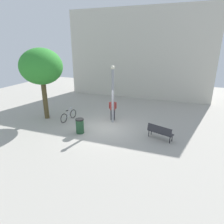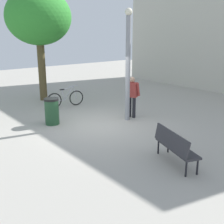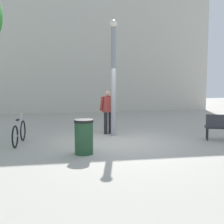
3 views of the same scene
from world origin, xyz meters
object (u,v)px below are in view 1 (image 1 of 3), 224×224
(lamppost, at_px, (113,93))
(person_by_lamppost, at_px, (113,108))
(park_bench, at_px, (160,131))
(bicycle_silver, at_px, (69,116))
(trash_bin, at_px, (80,126))
(plaza_tree, at_px, (41,67))

(lamppost, distance_m, person_by_lamppost, 1.38)
(park_bench, bearing_deg, person_by_lamppost, 151.98)
(lamppost, height_order, bicycle_silver, lamppost)
(trash_bin, bearing_deg, bicycle_silver, 138.58)
(person_by_lamppost, height_order, trash_bin, person_by_lamppost)
(park_bench, distance_m, trash_bin, 5.18)
(person_by_lamppost, height_order, bicycle_silver, person_by_lamppost)
(person_by_lamppost, xyz_separation_m, trash_bin, (-1.23, -2.98, -0.46))
(lamppost, distance_m, bicycle_silver, 3.93)
(person_by_lamppost, distance_m, plaza_tree, 6.13)
(bicycle_silver, height_order, trash_bin, trash_bin)
(lamppost, distance_m, trash_bin, 3.43)
(lamppost, relative_size, park_bench, 2.54)
(bicycle_silver, bearing_deg, lamppost, 14.69)
(lamppost, xyz_separation_m, park_bench, (3.74, -1.68, -1.74))
(person_by_lamppost, bearing_deg, lamppost, -69.62)
(trash_bin, bearing_deg, lamppost, 62.24)
(bicycle_silver, bearing_deg, plaza_tree, -174.52)
(plaza_tree, distance_m, trash_bin, 5.46)
(trash_bin, bearing_deg, person_by_lamppost, 67.61)
(person_by_lamppost, bearing_deg, plaza_tree, -164.31)
(plaza_tree, height_order, bicycle_silver, plaza_tree)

